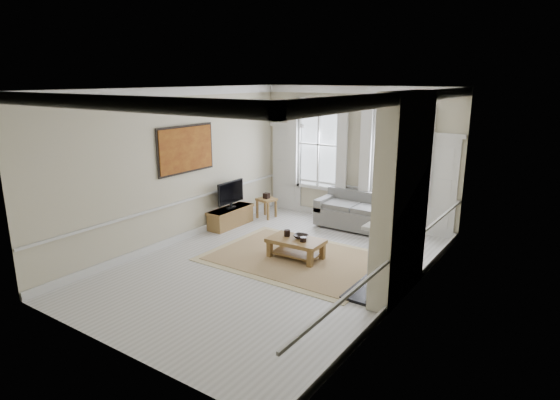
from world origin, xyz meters
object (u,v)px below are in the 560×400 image
Objects in this scene: side_table at (267,202)px; tv_stand at (231,217)px; sofa at (358,214)px; coffee_table at (296,243)px.

side_table is 0.40× the size of tv_stand.
side_table is at bearing 74.28° from tv_stand.
sofa is at bearing 31.42° from tv_stand.
sofa is at bearing 12.76° from side_table.
tv_stand is (-0.31, -1.09, -0.18)m from side_table.
sofa reaches higher than side_table.
tv_stand is at bearing 158.06° from coffee_table.
side_table reaches higher than coffee_table.
side_table is at bearing 135.63° from coffee_table.
tv_stand is at bearing -105.72° from side_table.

